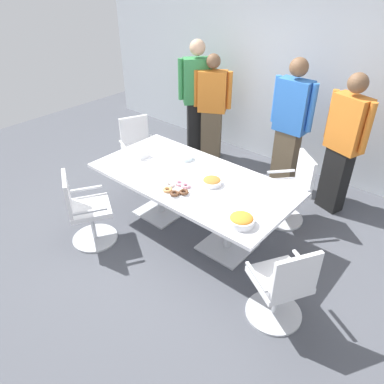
# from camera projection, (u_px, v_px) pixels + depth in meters

# --- Properties ---
(ground_plane) EXTENTS (10.00, 10.00, 0.01)m
(ground_plane) POSITION_uv_depth(u_px,v_px,m) (192.00, 229.00, 4.69)
(ground_plane) COLOR #4C4F56
(back_wall) EXTENTS (8.00, 0.10, 2.80)m
(back_wall) POSITION_uv_depth(u_px,v_px,m) (297.00, 78.00, 5.46)
(back_wall) COLOR silver
(back_wall) RESTS_ON ground
(conference_table) EXTENTS (2.40, 1.20, 0.75)m
(conference_table) POSITION_uv_depth(u_px,v_px,m) (192.00, 187.00, 4.35)
(conference_table) COLOR silver
(conference_table) RESTS_ON ground
(office_chair_0) EXTENTS (0.71, 0.71, 0.91)m
(office_chair_0) POSITION_uv_depth(u_px,v_px,m) (139.00, 151.00, 5.62)
(office_chair_0) COLOR silver
(office_chair_0) RESTS_ON ground
(office_chair_1) EXTENTS (0.74, 0.74, 0.91)m
(office_chair_1) POSITION_uv_depth(u_px,v_px,m) (86.00, 213.00, 4.28)
(office_chair_1) COLOR silver
(office_chair_1) RESTS_ON ground
(office_chair_2) EXTENTS (0.74, 0.74, 0.91)m
(office_chair_2) POSITION_uv_depth(u_px,v_px,m) (281.00, 288.00, 3.31)
(office_chair_2) COLOR silver
(office_chair_2) RESTS_ON ground
(office_chair_3) EXTENTS (0.76, 0.76, 0.91)m
(office_chair_3) POSITION_uv_depth(u_px,v_px,m) (290.00, 192.00, 4.65)
(office_chair_3) COLOR silver
(office_chair_3) RESTS_ON ground
(person_standing_0) EXTENTS (0.47, 0.51, 1.88)m
(person_standing_0) POSITION_uv_depth(u_px,v_px,m) (197.00, 97.00, 5.97)
(person_standing_0) COLOR black
(person_standing_0) RESTS_ON ground
(person_standing_1) EXTENTS (0.57, 0.40, 1.71)m
(person_standing_1) POSITION_uv_depth(u_px,v_px,m) (212.00, 107.00, 5.90)
(person_standing_1) COLOR brown
(person_standing_1) RESTS_ON ground
(person_standing_2) EXTENTS (0.61, 0.24, 1.87)m
(person_standing_2) POSITION_uv_depth(u_px,v_px,m) (290.00, 125.00, 5.01)
(person_standing_2) COLOR brown
(person_standing_2) RESTS_ON ground
(person_standing_3) EXTENTS (0.60, 0.35, 1.83)m
(person_standing_3) POSITION_uv_depth(u_px,v_px,m) (343.00, 143.00, 4.57)
(person_standing_3) COLOR black
(person_standing_3) RESTS_ON ground
(snack_bowl_pretzels) EXTENTS (0.22, 0.22, 0.08)m
(snack_bowl_pretzels) POSITION_uv_depth(u_px,v_px,m) (212.00, 181.00, 4.13)
(snack_bowl_pretzels) COLOR white
(snack_bowl_pretzels) RESTS_ON conference_table
(snack_bowl_chips_orange) EXTENTS (0.26, 0.26, 0.11)m
(snack_bowl_chips_orange) POSITION_uv_depth(u_px,v_px,m) (241.00, 220.00, 3.51)
(snack_bowl_chips_orange) COLOR white
(snack_bowl_chips_orange) RESTS_ON conference_table
(donut_platter) EXTENTS (0.33, 0.32, 0.04)m
(donut_platter) POSITION_uv_depth(u_px,v_px,m) (177.00, 189.00, 4.04)
(donut_platter) COLOR white
(donut_platter) RESTS_ON conference_table
(plate_stack) EXTENTS (0.19, 0.19, 0.05)m
(plate_stack) POSITION_uv_depth(u_px,v_px,m) (186.00, 158.00, 4.65)
(plate_stack) COLOR white
(plate_stack) RESTS_ON conference_table
(napkin_pile) EXTENTS (0.18, 0.18, 0.08)m
(napkin_pile) POSITION_uv_depth(u_px,v_px,m) (141.00, 154.00, 4.70)
(napkin_pile) COLOR white
(napkin_pile) RESTS_ON conference_table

